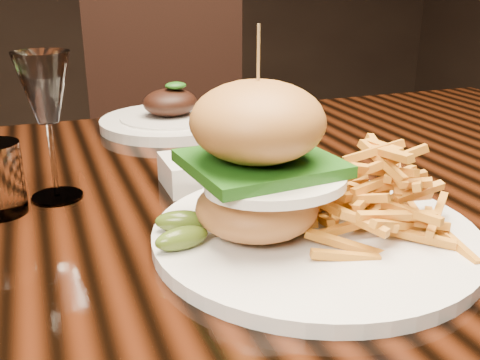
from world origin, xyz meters
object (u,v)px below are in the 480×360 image
object	(u,v)px
burger_plate	(313,189)
far_dish	(171,119)
dining_table	(223,243)
chair_far	(174,147)
wine_glass	(45,93)

from	to	relation	value
burger_plate	far_dish	world-z (taller)	burger_plate
dining_table	chair_far	xyz separation A→B (m)	(0.15, 0.89, -0.13)
dining_table	chair_far	size ratio (longest dim) A/B	1.68
dining_table	chair_far	bearing A→B (deg)	80.41
dining_table	far_dish	size ratio (longest dim) A/B	6.26
wine_glass	far_dish	xyz separation A→B (m)	(0.22, 0.29, -0.12)
burger_plate	chair_far	bearing A→B (deg)	90.46
burger_plate	far_dish	bearing A→B (deg)	99.35
wine_glass	far_dish	world-z (taller)	wine_glass
wine_glass	far_dish	size ratio (longest dim) A/B	0.71
burger_plate	wine_glass	bearing A→B (deg)	144.08
burger_plate	chair_far	xyz separation A→B (m)	(0.11, 1.06, -0.27)
chair_far	wine_glass	bearing A→B (deg)	-106.99
dining_table	wine_glass	size ratio (longest dim) A/B	8.79
dining_table	burger_plate	bearing A→B (deg)	-77.27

